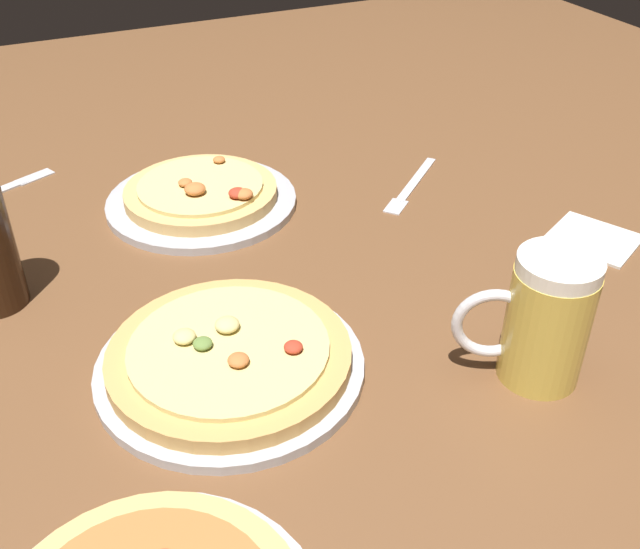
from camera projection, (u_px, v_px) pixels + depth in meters
The scene contains 6 objects.
ground_plane at pixel (320, 297), 0.94m from camera, with size 2.40×2.40×0.03m, color brown.
pizza_plate_near at pixel (230, 359), 0.80m from camera, with size 0.29×0.29×0.05m.
pizza_plate_far at pixel (202, 196), 1.10m from camera, with size 0.28×0.28×0.05m.
beer_mug_amber at pixel (544, 320), 0.76m from camera, with size 0.13×0.09×0.15m.
napkin_folded at pixel (594, 238), 1.03m from camera, with size 0.10×0.11×0.01m, color silver.
fork_left at pixel (411, 185), 1.16m from camera, with size 0.16×0.14×0.01m.
Camera 1 is at (-0.32, -0.69, 0.54)m, focal length 41.53 mm.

